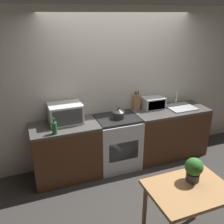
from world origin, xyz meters
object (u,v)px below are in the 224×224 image
object	(u,v)px
bottle	(54,128)
toaster_oven	(153,103)
kettle	(119,114)
dining_table	(188,197)
stove_range	(117,142)
microwave	(65,113)

from	to	relation	value
bottle	toaster_oven	bearing A→B (deg)	12.27
kettle	dining_table	xyz separation A→B (m)	(0.09, -1.73, -0.32)
kettle	toaster_oven	xyz separation A→B (m)	(0.75, 0.20, 0.02)
kettle	dining_table	size ratio (longest dim) A/B	0.23
kettle	toaster_oven	world-z (taller)	toaster_oven
toaster_oven	stove_range	bearing A→B (deg)	-168.16
microwave	bottle	bearing A→B (deg)	-123.94
stove_range	toaster_oven	xyz separation A→B (m)	(0.76, 0.16, 0.55)
microwave	bottle	xyz separation A→B (m)	(-0.22, -0.33, -0.06)
toaster_oven	kettle	bearing A→B (deg)	-165.28
microwave	toaster_oven	distance (m)	1.58
kettle	microwave	distance (m)	0.84
microwave	dining_table	world-z (taller)	microwave
microwave	bottle	distance (m)	0.40
microwave	stove_range	bearing A→B (deg)	-7.02
toaster_oven	microwave	bearing A→B (deg)	-177.86
bottle	toaster_oven	world-z (taller)	bottle
stove_range	bottle	xyz separation A→B (m)	(-1.04, -0.23, 0.55)
dining_table	toaster_oven	bearing A→B (deg)	71.25
stove_range	toaster_oven	world-z (taller)	toaster_oven
stove_range	kettle	size ratio (longest dim) A/B	4.59
stove_range	kettle	distance (m)	0.53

